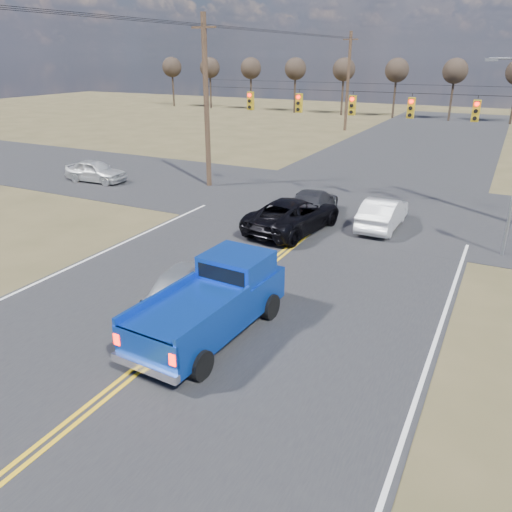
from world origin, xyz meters
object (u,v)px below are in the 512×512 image
at_px(black_suv, 294,215).
at_px(dgrey_car_queue, 312,203).
at_px(cross_car_west, 96,171).
at_px(silver_suv, 190,283).
at_px(white_car_queue, 383,213).
at_px(pickup_truck, 213,302).

bearing_deg(black_suv, dgrey_car_queue, -81.30).
bearing_deg(black_suv, cross_car_west, -2.78).
distance_m(silver_suv, white_car_queue, 11.40).
bearing_deg(white_car_queue, silver_suv, 70.72).
height_order(silver_suv, white_car_queue, silver_suv).
xyz_separation_m(black_suv, white_car_queue, (3.63, 2.32, -0.05)).
xyz_separation_m(black_suv, cross_car_west, (-15.34, 3.11, -0.07)).
bearing_deg(dgrey_car_queue, pickup_truck, 89.40).
bearing_deg(pickup_truck, black_suv, 102.60).
distance_m(silver_suv, cross_car_west, 19.10).
height_order(pickup_truck, cross_car_west, pickup_truck).
xyz_separation_m(silver_suv, cross_car_west, (-15.22, 11.55, -0.04)).
height_order(pickup_truck, white_car_queue, pickup_truck).
xyz_separation_m(dgrey_car_queue, cross_car_west, (-15.34, 0.70, -0.00)).
relative_size(white_car_queue, dgrey_car_queue, 0.90).
height_order(pickup_truck, dgrey_car_queue, pickup_truck).
xyz_separation_m(black_suv, dgrey_car_queue, (0.00, 2.42, -0.07)).
height_order(black_suv, dgrey_car_queue, black_suv).
bearing_deg(black_suv, pickup_truck, 108.06).
bearing_deg(black_suv, silver_suv, 97.84).
bearing_deg(cross_car_west, white_car_queue, -95.00).
bearing_deg(white_car_queue, dgrey_car_queue, -1.48).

